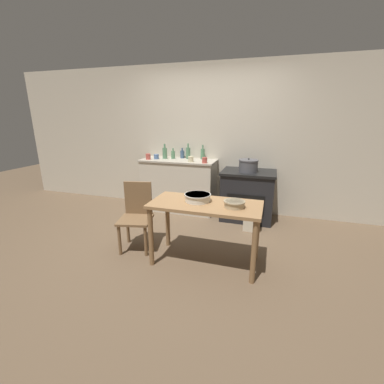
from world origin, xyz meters
name	(u,v)px	position (x,y,z in m)	size (l,w,h in m)	color
ground_plane	(181,245)	(0.00, 0.00, 0.00)	(14.00, 14.00, 0.00)	brown
wall_back	(210,140)	(0.00, 1.58, 1.27)	(8.00, 0.07, 2.55)	beige
counter_cabinet	(179,185)	(-0.50, 1.29, 0.47)	(1.33, 0.56, 0.94)	beige
stove	(248,195)	(0.74, 1.23, 0.41)	(0.86, 0.67, 0.82)	black
work_table	(205,212)	(0.41, -0.30, 0.63)	(1.25, 0.59, 0.74)	#997047
chair	(137,214)	(-0.54, -0.20, 0.46)	(0.48, 0.48, 0.86)	brown
flour_sack	(252,220)	(0.87, 0.76, 0.16)	(0.24, 0.17, 0.32)	beige
stock_pot	(248,166)	(0.73, 1.17, 0.92)	(0.31, 0.31, 0.22)	#4C4C51
mixing_bowl_large	(198,197)	(0.31, -0.27, 0.79)	(0.30, 0.30, 0.09)	silver
mixing_bowl_small	(234,204)	(0.74, -0.34, 0.78)	(0.23, 0.23, 0.07)	tan
bottle_far_left	(165,153)	(-0.78, 1.33, 1.04)	(0.08, 0.08, 0.26)	#517F5B
bottle_left	(188,153)	(-0.37, 1.43, 1.04)	(0.08, 0.08, 0.27)	#517F5B
bottle_mid_left	(182,154)	(-0.50, 1.48, 1.01)	(0.07, 0.07, 0.19)	#3D5675
bottle_center_left	(173,155)	(-0.64, 1.37, 1.01)	(0.07, 0.07, 0.19)	#517F5B
bottle_center	(203,154)	(-0.11, 1.47, 1.03)	(0.07, 0.07, 0.25)	#517F5B
cup_center_right	(148,157)	(-1.03, 1.16, 0.99)	(0.08, 0.08, 0.10)	#B74C42
cup_mid_right	(156,157)	(-0.91, 1.24, 0.98)	(0.09, 0.09, 0.08)	#4C6B99
cup_right	(205,160)	(0.03, 1.10, 0.98)	(0.08, 0.08, 0.09)	#B74C42
cup_far_right	(191,159)	(-0.23, 1.14, 0.98)	(0.09, 0.09, 0.09)	beige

